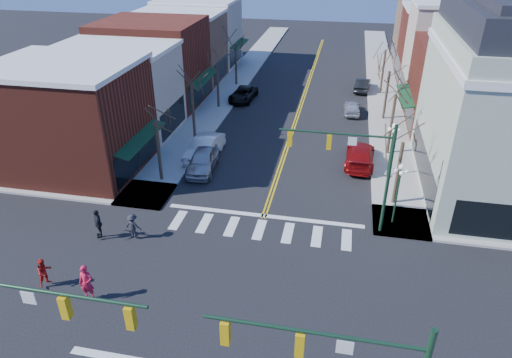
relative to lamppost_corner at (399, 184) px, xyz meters
The scene contains 34 objects.
ground 12.18m from the lamppost_corner, 133.97° to the right, with size 160.00×160.00×0.00m, color black.
sidewalk_left 20.69m from the lamppost_corner, 145.84° to the left, with size 3.50×70.00×0.15m, color #9E9B93.
sidewalk_right 11.87m from the lamppost_corner, 87.26° to the left, with size 3.50×70.00×0.15m, color #9E9B93.
bldg_left_brick_a 23.94m from the lamppost_corner, behind, with size 10.00×8.50×8.00m, color maroon.
bldg_left_stucco_a 26.14m from the lamppost_corner, 155.10° to the left, with size 10.00×7.00×7.50m, color #BAAD9A.
bldg_left_brick_b 30.40m from the lamppost_corner, 141.28° to the left, with size 10.00×9.00×8.50m, color maroon.
bldg_left_tan 36.13m from the lamppost_corner, 131.01° to the left, with size 10.00×7.50×7.80m, color #906C4F.
bldg_left_stucco_b 42.28m from the lamppost_corner, 124.10° to the left, with size 10.00×8.00×8.20m, color #BAAD9A.
bldg_right_brick_a 18.76m from the lamppost_corner, 67.06° to the left, with size 10.00×8.50×8.00m, color maroon.
bldg_right_stucco 26.12m from the lamppost_corner, 73.72° to the left, with size 10.00×7.00×10.00m, color #BAAD9A.
bldg_right_brick_b 33.33m from the lamppost_corner, 77.34° to the left, with size 10.00×8.00×8.50m, color maroon.
bldg_right_tan 41.18m from the lamppost_corner, 79.78° to the left, with size 10.00×8.00×9.00m, color #906C4F.
traffic_mast_near_left 21.09m from the lamppost_corner, 130.84° to the right, with size 6.60×0.28×7.20m.
traffic_mast_far_right 3.36m from the lamppost_corner, 157.49° to the right, with size 6.60×0.28×7.20m.
lamppost_corner is the anchor object (origin of this frame).
lamppost_midblock 6.50m from the lamppost_corner, 90.00° to the left, with size 0.36×0.36×4.33m.
tree_left_a 16.80m from the lamppost_corner, behind, with size 0.24×0.24×4.76m, color #382B21.
tree_left_b 19.65m from the lamppost_corner, 147.69° to the left, with size 0.24×0.24×5.04m, color #382B21.
tree_left_c 24.87m from the lamppost_corner, 131.90° to the left, with size 0.24×0.24×4.55m, color #382B21.
tree_left_d 31.27m from the lamppost_corner, 122.06° to the left, with size 0.24×0.24×4.90m, color #382B21.
tree_right_a 2.59m from the lamppost_corner, 85.43° to the left, with size 0.24×0.24×4.62m, color #382B21.
tree_right_b 10.51m from the lamppost_corner, 88.91° to the left, with size 0.24×0.24×5.18m, color #382B21.
tree_right_c 18.51m from the lamppost_corner, 89.38° to the left, with size 0.24×0.24×4.83m, color #382B21.
tree_right_d 26.51m from the lamppost_corner, 89.57° to the left, with size 0.24×0.24×4.97m, color #382B21.
car_left_near 15.00m from the lamppost_corner, 161.34° to the left, with size 1.97×4.89×1.67m, color #A4A5A9.
car_left_mid 16.32m from the lamppost_corner, 154.45° to the left, with size 1.78×5.10×1.68m, color white.
car_left_far 25.98m from the lamppost_corner, 124.34° to the left, with size 2.28×4.95×1.38m, color black.
car_right_near 8.69m from the lamppost_corner, 104.39° to the left, with size 2.23×5.47×1.59m, color #9B0E0F.
car_right_mid 19.89m from the lamppost_corner, 98.41° to the left, with size 1.56×3.88×1.32m, color silver.
car_right_far 27.46m from the lamppost_corner, 93.77° to the left, with size 1.53×4.40×1.45m, color black.
pedestrian_red_a 18.56m from the lamppost_corner, 147.07° to the right, with size 0.72×0.47×1.98m, color red.
pedestrian_red_b 20.65m from the lamppost_corner, 152.33° to the right, with size 0.78×0.61×1.61m, color red.
pedestrian_dark_a 18.36m from the lamppost_corner, 163.89° to the right, with size 1.10×0.46×1.88m, color black.
pedestrian_dark_b 16.32m from the lamppost_corner, 163.22° to the right, with size 1.01×0.58×1.57m, color black.
Camera 1 is at (4.41, -16.91, 16.66)m, focal length 32.00 mm.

